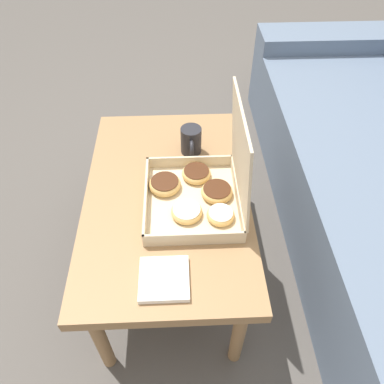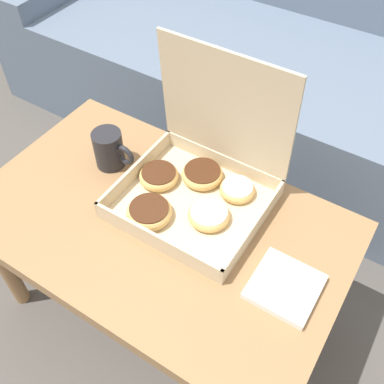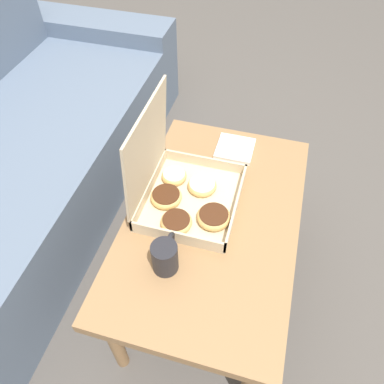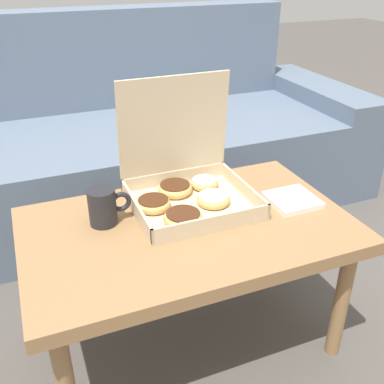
% 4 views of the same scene
% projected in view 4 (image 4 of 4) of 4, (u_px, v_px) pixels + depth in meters
% --- Properties ---
extents(ground_plane, '(12.00, 12.00, 0.00)m').
position_uv_depth(ground_plane, '(172.00, 305.00, 1.60)').
color(ground_plane, '#514C47').
extents(couch, '(2.49, 0.88, 0.88)m').
position_uv_depth(couch, '(111.00, 146.00, 2.16)').
color(couch, slate).
rests_on(couch, ground_plane).
extents(coffee_table, '(0.92, 0.56, 0.44)m').
position_uv_depth(coffee_table, '(188.00, 238.00, 1.28)').
color(coffee_table, '#997047').
rests_on(coffee_table, ground_plane).
extents(pastry_box, '(0.35, 0.32, 0.36)m').
position_uv_depth(pastry_box, '(185.00, 185.00, 1.34)').
color(pastry_box, beige).
rests_on(pastry_box, coffee_table).
extents(coffee_mug, '(0.12, 0.08, 0.11)m').
position_uv_depth(coffee_mug, '(104.00, 207.00, 1.24)').
color(coffee_mug, '#232328').
rests_on(coffee_mug, coffee_table).
extents(napkin_stack, '(0.14, 0.14, 0.02)m').
position_uv_depth(napkin_stack, '(292.00, 200.00, 1.36)').
color(napkin_stack, white).
rests_on(napkin_stack, coffee_table).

